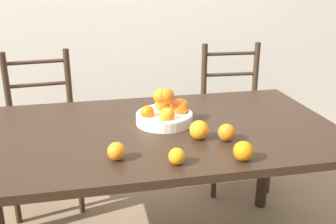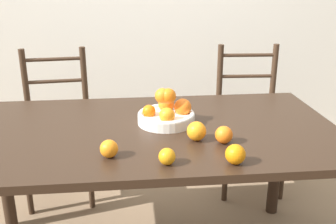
# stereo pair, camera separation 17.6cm
# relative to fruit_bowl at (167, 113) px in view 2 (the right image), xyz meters

# --- Properties ---
(dining_table) EXTENTS (1.77, 0.96, 0.77)m
(dining_table) POSITION_rel_fruit_bowl_xyz_m (-0.10, -0.06, -0.14)
(dining_table) COLOR black
(dining_table) RESTS_ON ground_plane
(fruit_bowl) EXTENTS (0.27, 0.27, 0.17)m
(fruit_bowl) POSITION_rel_fruit_bowl_xyz_m (0.00, 0.00, 0.00)
(fruit_bowl) COLOR white
(fruit_bowl) RESTS_ON dining_table
(orange_loose_0) EXTENTS (0.07, 0.07, 0.07)m
(orange_loose_0) POSITION_rel_fruit_bowl_xyz_m (-0.26, -0.34, -0.01)
(orange_loose_0) COLOR orange
(orange_loose_0) RESTS_ON dining_table
(orange_loose_1) EXTENTS (0.07, 0.07, 0.07)m
(orange_loose_1) POSITION_rel_fruit_bowl_xyz_m (0.21, -0.26, -0.01)
(orange_loose_1) COLOR orange
(orange_loose_1) RESTS_ON dining_table
(orange_loose_2) EXTENTS (0.08, 0.08, 0.08)m
(orange_loose_2) POSITION_rel_fruit_bowl_xyz_m (0.21, -0.45, -0.01)
(orange_loose_2) COLOR orange
(orange_loose_2) RESTS_ON dining_table
(orange_loose_3) EXTENTS (0.06, 0.06, 0.06)m
(orange_loose_3) POSITION_rel_fruit_bowl_xyz_m (-0.04, -0.43, -0.02)
(orange_loose_3) COLOR orange
(orange_loose_3) RESTS_ON dining_table
(orange_loose_4) EXTENTS (0.08, 0.08, 0.08)m
(orange_loose_4) POSITION_rel_fruit_bowl_xyz_m (0.10, -0.22, -0.01)
(orange_loose_4) COLOR orange
(orange_loose_4) RESTS_ON dining_table
(chair_left) EXTENTS (0.46, 0.44, 0.98)m
(chair_left) POSITION_rel_fruit_bowl_xyz_m (-0.65, 0.71, -0.35)
(chair_left) COLOR #382619
(chair_left) RESTS_ON ground_plane
(chair_right) EXTENTS (0.44, 0.42, 0.98)m
(chair_right) POSITION_rel_fruit_bowl_xyz_m (0.64, 0.71, -0.35)
(chair_right) COLOR #382619
(chair_right) RESTS_ON ground_plane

